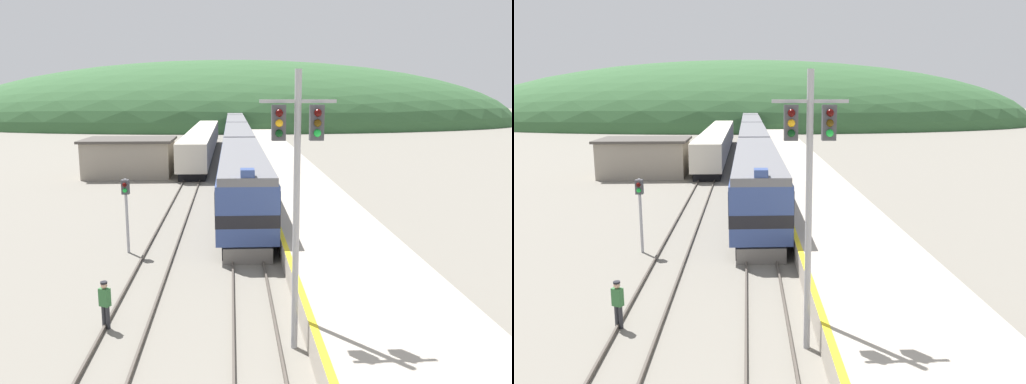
# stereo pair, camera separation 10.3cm
# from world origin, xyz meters

# --- Properties ---
(track_main) EXTENTS (1.52, 180.00, 0.16)m
(track_main) POSITION_xyz_m (0.00, 70.00, 0.08)
(track_main) COLOR #4C443D
(track_main) RESTS_ON ground
(track_siding) EXTENTS (1.52, 180.00, 0.16)m
(track_siding) POSITION_xyz_m (-4.34, 70.00, 0.08)
(track_siding) COLOR #4C443D
(track_siding) RESTS_ON ground
(platform) EXTENTS (5.67, 140.00, 1.04)m
(platform) POSITION_xyz_m (4.40, 50.00, 0.51)
(platform) COLOR #ADA393
(platform) RESTS_ON ground
(distant_hills) EXTENTS (144.33, 64.95, 31.82)m
(distant_hills) POSITION_xyz_m (0.00, 120.49, 0.00)
(distant_hills) COLOR #335B33
(distant_hills) RESTS_ON ground
(station_shed) EXTENTS (8.50, 6.10, 3.59)m
(station_shed) POSITION_xyz_m (-10.51, 40.06, 1.81)
(station_shed) COLOR gray
(station_shed) RESTS_ON ground
(express_train_lead_car) EXTENTS (3.03, 21.11, 4.45)m
(express_train_lead_car) POSITION_xyz_m (0.00, 24.21, 2.24)
(express_train_lead_car) COLOR black
(express_train_lead_car) RESTS_ON ground
(carriage_second) EXTENTS (3.02, 22.13, 4.09)m
(carriage_second) POSITION_xyz_m (0.00, 46.95, 2.22)
(carriage_second) COLOR black
(carriage_second) RESTS_ON ground
(carriage_third) EXTENTS (3.02, 22.13, 4.09)m
(carriage_third) POSITION_xyz_m (0.00, 69.96, 2.22)
(carriage_third) COLOR black
(carriage_third) RESTS_ON ground
(carriage_fourth) EXTENTS (3.02, 22.13, 4.09)m
(carriage_fourth) POSITION_xyz_m (0.00, 92.97, 2.22)
(carriage_fourth) COLOR black
(carriage_fourth) RESTS_ON ground
(carriage_fifth) EXTENTS (3.02, 22.13, 4.09)m
(carriage_fifth) POSITION_xyz_m (0.00, 115.99, 2.22)
(carriage_fifth) COLOR black
(carriage_fifth) RESTS_ON ground
(siding_train) EXTENTS (2.90, 38.21, 3.45)m
(siding_train) POSITION_xyz_m (-4.34, 54.68, 1.79)
(siding_train) COLOR black
(siding_train) RESTS_ON ground
(signal_mast_main) EXTENTS (2.20, 0.42, 8.53)m
(signal_mast_main) POSITION_xyz_m (1.19, 6.13, 5.61)
(signal_mast_main) COLOR #9E9EA3
(signal_mast_main) RESTS_ON ground
(signal_post_siding) EXTENTS (0.36, 0.42, 3.75)m
(signal_post_siding) POSITION_xyz_m (-5.93, 16.01, 2.70)
(signal_post_siding) COLOR #9E9EA3
(signal_post_siding) RESTS_ON ground
(track_worker) EXTENTS (0.42, 0.36, 1.68)m
(track_worker) POSITION_xyz_m (-5.03, 7.77, 0.95)
(track_worker) COLOR #2D2D33
(track_worker) RESTS_ON ground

